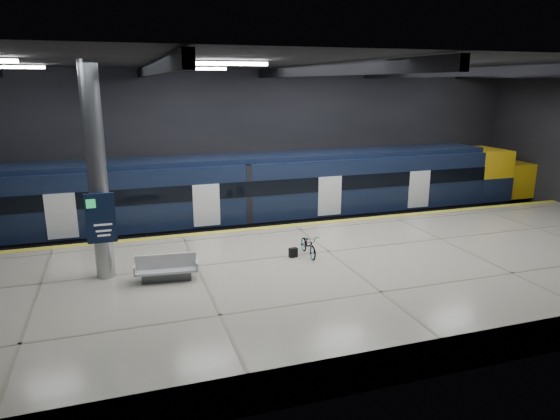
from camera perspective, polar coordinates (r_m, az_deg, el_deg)
name	(u,v)px	position (r m, az deg, el deg)	size (l,w,h in m)	color
ground	(318,269)	(20.35, 4.34, -6.77)	(30.00, 30.00, 0.00)	black
room_shell	(321,126)	(19.05, 4.66, 9.49)	(30.10, 16.10, 8.05)	black
platform	(345,279)	(18.03, 7.44, -7.82)	(30.00, 11.00, 1.10)	beige
safety_strip	(295,225)	(22.42, 1.70, -1.73)	(30.00, 0.40, 0.01)	yellow
rails	(276,230)	(25.21, -0.45, -2.33)	(30.00, 1.52, 0.16)	gray
train	(296,191)	(25.05, 1.88, 2.23)	(29.40, 2.84, 3.79)	black
bench	(167,271)	(16.67, -12.84, -6.79)	(2.07, 1.03, 0.88)	#595B60
bicycle	(309,245)	(18.48, 3.28, -3.99)	(0.54, 1.56, 0.82)	#99999E
pannier_bag	(293,252)	(18.35, 1.52, -4.88)	(0.30, 0.18, 0.35)	black
info_column	(97,176)	(16.72, -20.15, 3.63)	(0.90, 0.78, 6.90)	#9EA0A5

